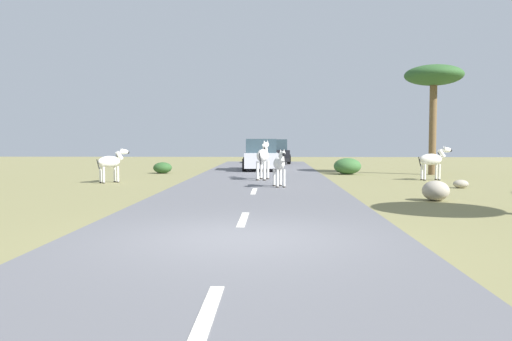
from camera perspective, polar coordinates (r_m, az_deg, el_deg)
ground_plane at (r=8.91m, az=-1.84°, el=-7.68°), size 90.00×90.00×0.00m
road at (r=8.91m, az=-2.17°, el=-7.51°), size 6.00×64.00×0.05m
lane_markings at (r=7.93m, az=-2.69°, el=-8.67°), size 0.16×56.00×0.01m
zebra_0 at (r=18.36m, az=2.60°, el=0.69°), size 0.55×1.42×1.35m
zebra_1 at (r=21.80m, az=0.79°, el=1.59°), size 0.65×1.76×1.66m
zebra_2 at (r=23.38m, az=18.88°, el=1.13°), size 1.55×0.60×1.47m
zebra_3 at (r=21.62m, az=-15.70°, el=0.90°), size 1.15×1.21×1.40m
car_0 at (r=37.84m, az=2.08°, el=2.03°), size 2.25×4.45×1.74m
car_1 at (r=28.94m, az=0.53°, el=1.63°), size 2.15×4.41×1.74m
tree_1 at (r=27.33m, az=18.99°, el=9.54°), size 2.85×2.85×5.42m
bush_0 at (r=26.41m, az=10.04°, el=0.47°), size 1.37×1.23×0.82m
bush_1 at (r=27.20m, az=-10.26°, el=0.30°), size 0.96×0.87×0.58m
rock_0 at (r=15.44m, az=19.19°, el=-2.12°), size 0.75×0.77×0.57m
rock_1 at (r=19.85m, az=21.63°, el=-1.39°), size 0.54×0.39×0.30m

